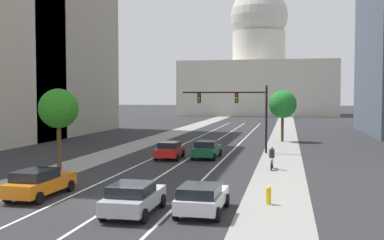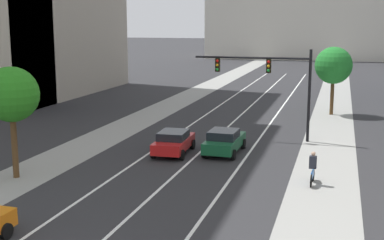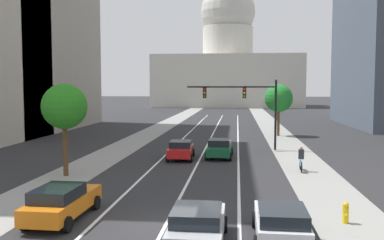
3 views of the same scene
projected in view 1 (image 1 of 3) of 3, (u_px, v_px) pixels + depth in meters
ground_plane at (224, 136)px, 63.03m from camera, size 400.00×400.00×0.00m
sidewalk_left at (158, 138)px, 59.72m from camera, size 3.51×130.00×0.01m
sidewalk_right at (283, 140)px, 56.55m from camera, size 3.51×130.00×0.01m
lane_stripe_left at (176, 147)px, 48.97m from camera, size 0.16×90.00×0.01m
lane_stripe_center at (205, 148)px, 48.36m from camera, size 0.16×90.00×0.01m
lane_stripe_right at (234, 149)px, 47.74m from camera, size 0.16×90.00×0.01m
office_tower_far_left at (26, 14)px, 66.13m from camera, size 18.37×26.68×33.92m
capitol_building at (259, 71)px, 132.83m from camera, size 42.21×24.93×36.95m
car_green at (207, 149)px, 40.50m from camera, size 2.14×4.49×1.53m
car_orange at (39, 182)px, 24.96m from camera, size 2.10×4.84×1.53m
car_silver at (134, 198)px, 21.38m from camera, size 2.09×4.37×1.47m
car_red at (170, 150)px, 40.12m from camera, size 2.17×4.25×1.47m
car_white at (202, 198)px, 21.46m from camera, size 2.10×4.16×1.41m
traffic_signal_mast at (239, 105)px, 44.51m from camera, size 8.16×0.39×6.37m
fire_hydrant at (269, 195)px, 23.31m from camera, size 0.26×0.35×0.91m
cyclist at (272, 158)px, 34.32m from camera, size 0.37×1.70×1.72m
street_tree_near_right at (283, 104)px, 55.04m from camera, size 3.27×3.27×6.05m
street_tree_near_left at (59, 109)px, 34.21m from camera, size 2.91×2.91×5.95m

